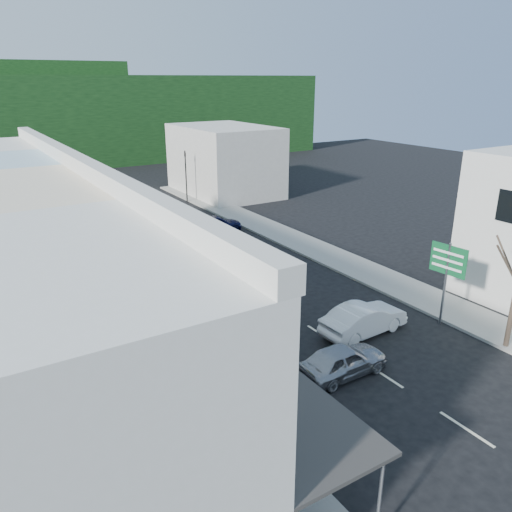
{
  "coord_description": "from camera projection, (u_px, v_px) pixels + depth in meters",
  "views": [
    {
      "loc": [
        -13.87,
        -16.35,
        11.6
      ],
      "look_at": [
        0.0,
        6.0,
        2.2
      ],
      "focal_mm": 35.0,
      "sensor_mm": 36.0,
      "label": 1
    }
  ],
  "objects": [
    {
      "name": "car_black_near",
      "position": [
        234.0,
        246.0,
        34.38
      ],
      "size": [
        4.5,
        1.84,
        1.4
      ],
      "primitive_type": "imported",
      "rotation": [
        0.0,
        0.0,
        1.57
      ],
      "color": "black",
      "rests_on": "ground"
    },
    {
      "name": "direction_sign",
      "position": [
        445.0,
        284.0,
        24.31
      ],
      "size": [
        0.62,
        1.95,
        4.23
      ],
      "primitive_type": null,
      "rotation": [
        0.0,
        0.0,
        0.11
      ],
      "color": "#0E522A",
      "rests_on": "ground"
    },
    {
      "name": "pedestrian_left",
      "position": [
        122.0,
        330.0,
        22.24
      ],
      "size": [
        0.44,
        0.62,
        1.7
      ],
      "primitive_type": "imported",
      "rotation": [
        0.0,
        0.0,
        1.51
      ],
      "color": "black",
      "rests_on": "sidewalk_left"
    },
    {
      "name": "shopfront_row",
      "position": [
        9.0,
        276.0,
        20.32
      ],
      "size": [
        8.25,
        30.0,
        8.0
      ],
      "color": "silver",
      "rests_on": "ground"
    },
    {
      "name": "sidewalk_right",
      "position": [
        316.0,
        249.0,
        35.57
      ],
      "size": [
        3.0,
        52.0,
        0.15
      ],
      "primitive_type": "cube",
      "color": "gray",
      "rests_on": "ground"
    },
    {
      "name": "bus",
      "position": [
        166.0,
        258.0,
        29.56
      ],
      "size": [
        3.85,
        11.81,
        3.1
      ],
      "primitive_type": "imported",
      "rotation": [
        0.0,
        0.0,
        -0.12
      ],
      "color": "yellow",
      "rests_on": "ground"
    },
    {
      "name": "sidewalk_left",
      "position": [
        106.0,
        295.0,
        28.12
      ],
      "size": [
        3.0,
        52.0,
        0.15
      ],
      "primitive_type": "cube",
      "color": "gray",
      "rests_on": "ground"
    },
    {
      "name": "hillside",
      "position": [
        35.0,
        113.0,
        72.97
      ],
      "size": [
        80.0,
        26.0,
        14.0
      ],
      "color": "black",
      "rests_on": "ground"
    },
    {
      "name": "car_black_far",
      "position": [
        132.0,
        231.0,
        37.61
      ],
      "size": [
        4.45,
        1.92,
        1.4
      ],
      "primitive_type": "imported",
      "rotation": [
        0.0,
        0.0,
        1.54
      ],
      "color": "black",
      "rests_on": "ground"
    },
    {
      "name": "car_navy_mid",
      "position": [
        215.0,
        224.0,
        39.41
      ],
      "size": [
        4.5,
        2.05,
        1.4
      ],
      "primitive_type": "imported",
      "rotation": [
        0.0,
        0.0,
        1.51
      ],
      "color": "black",
      "rests_on": "ground"
    },
    {
      "name": "car_red",
      "position": [
        214.0,
        333.0,
        22.57
      ],
      "size": [
        4.72,
        2.22,
        1.4
      ],
      "primitive_type": "imported",
      "rotation": [
        0.0,
        0.0,
        1.5
      ],
      "color": "maroon",
      "rests_on": "ground"
    },
    {
      "name": "ground",
      "position": [
        322.0,
        335.0,
        23.87
      ],
      "size": [
        120.0,
        120.0,
        0.0
      ],
      "primitive_type": "plane",
      "color": "black",
      "rests_on": "ground"
    },
    {
      "name": "distant_block_right",
      "position": [
        224.0,
        160.0,
        52.16
      ],
      "size": [
        8.0,
        12.0,
        7.0
      ],
      "primitive_type": "cube",
      "color": "#B7B2A8",
      "rests_on": "ground"
    },
    {
      "name": "car_white",
      "position": [
        364.0,
        320.0,
        23.82
      ],
      "size": [
        4.49,
        2.04,
        1.4
      ],
      "primitive_type": "imported",
      "rotation": [
        0.0,
        0.0,
        1.63
      ],
      "color": "white",
      "rests_on": "ground"
    },
    {
      "name": "traffic_signal",
      "position": [
        186.0,
        177.0,
        48.53
      ],
      "size": [
        1.26,
        1.39,
        5.06
      ],
      "primitive_type": null,
      "rotation": [
        0.0,
        0.0,
        2.72
      ],
      "color": "black",
      "rests_on": "ground"
    },
    {
      "name": "car_silver",
      "position": [
        342.0,
        360.0,
        20.42
      ],
      "size": [
        4.41,
        1.83,
        1.4
      ],
      "primitive_type": "imported",
      "rotation": [
        0.0,
        0.0,
        1.58
      ],
      "color": "#9D9DA2",
      "rests_on": "ground"
    }
  ]
}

